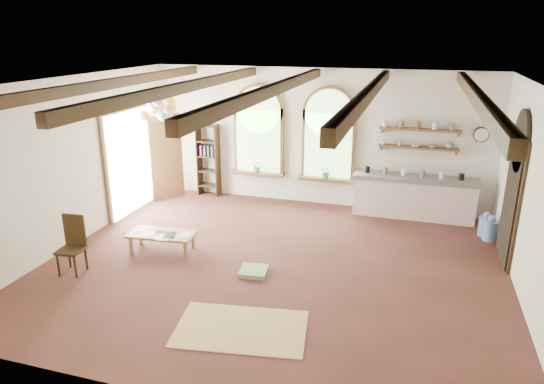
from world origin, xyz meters
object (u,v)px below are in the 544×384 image
at_px(side_chair, 72,257).
at_px(balloon_cluster, 159,108).
at_px(coffee_table, 162,235).
at_px(kitchen_counter, 413,196).

bearing_deg(side_chair, balloon_cluster, 92.55).
height_order(coffee_table, balloon_cluster, balloon_cluster).
relative_size(kitchen_counter, balloon_cluster, 2.33).
relative_size(side_chair, balloon_cluster, 0.88).
height_order(kitchen_counter, coffee_table, kitchen_counter).
distance_m(coffee_table, side_chair, 1.61).
distance_m(side_chair, balloon_cluster, 4.09).
bearing_deg(kitchen_counter, side_chair, -141.35).
bearing_deg(kitchen_counter, coffee_table, -144.42).
bearing_deg(coffee_table, balloon_cluster, 117.47).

